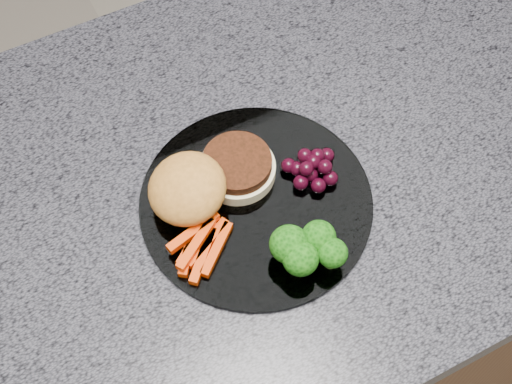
% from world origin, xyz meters
% --- Properties ---
extents(island_cabinet, '(1.20, 0.60, 0.86)m').
position_xyz_m(island_cabinet, '(0.00, 0.00, 0.43)').
color(island_cabinet, brown).
rests_on(island_cabinet, ground).
extents(countertop, '(1.20, 0.60, 0.04)m').
position_xyz_m(countertop, '(0.00, 0.00, 0.88)').
color(countertop, '#46464F').
rests_on(countertop, island_cabinet).
extents(plate, '(0.26, 0.26, 0.01)m').
position_xyz_m(plate, '(-0.11, -0.05, 0.90)').
color(plate, white).
rests_on(plate, countertop).
extents(burger, '(0.17, 0.11, 0.05)m').
position_xyz_m(burger, '(-0.15, -0.01, 0.93)').
color(burger, '#FAEAB0').
rests_on(burger, plate).
extents(carrot_sticks, '(0.08, 0.07, 0.02)m').
position_xyz_m(carrot_sticks, '(-0.19, -0.07, 0.91)').
color(carrot_sticks, '#E83B03').
rests_on(carrot_sticks, plate).
extents(broccoli, '(0.07, 0.06, 0.05)m').
position_xyz_m(broccoli, '(-0.10, -0.13, 0.93)').
color(broccoli, '#5D9636').
rests_on(broccoli, plate).
extents(grape_bunch, '(0.06, 0.06, 0.03)m').
position_xyz_m(grape_bunch, '(-0.04, -0.04, 0.92)').
color(grape_bunch, black).
rests_on(grape_bunch, plate).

